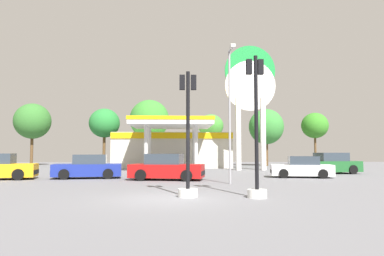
{
  "coord_description": "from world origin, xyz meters",
  "views": [
    {
      "loc": [
        0.28,
        -13.0,
        1.7
      ],
      "look_at": [
        1.17,
        10.1,
        3.22
      ],
      "focal_mm": 33.56,
      "sensor_mm": 36.0,
      "label": 1
    }
  ],
  "objects_px": {
    "car_1": "(302,168)",
    "car_3": "(167,168)",
    "tree_4": "(266,127)",
    "corner_streetlamp": "(230,102)",
    "traffic_signal_0": "(188,152)",
    "tree_0": "(33,121)",
    "car_0": "(88,168)",
    "tree_5": "(315,126)",
    "tree_2": "(149,119)",
    "car_4": "(330,164)",
    "traffic_signal_1": "(256,144)",
    "tree_1": "(104,123)",
    "station_pole_sign": "(250,91)",
    "tree_3": "(211,126)"
  },
  "relations": [
    {
      "from": "car_1",
      "to": "car_3",
      "type": "xyz_separation_m",
      "value": [
        -8.79,
        -1.71,
        0.07
      ]
    },
    {
      "from": "tree_4",
      "to": "corner_streetlamp",
      "type": "distance_m",
      "value": 24.69
    },
    {
      "from": "car_1",
      "to": "tree_4",
      "type": "xyz_separation_m",
      "value": [
        2.38,
        18.85,
        4.01
      ]
    },
    {
      "from": "car_1",
      "to": "traffic_signal_0",
      "type": "relative_size",
      "value": 0.87
    },
    {
      "from": "traffic_signal_0",
      "to": "tree_0",
      "type": "bearing_deg",
      "value": 120.74
    },
    {
      "from": "car_0",
      "to": "tree_5",
      "type": "xyz_separation_m",
      "value": [
        22.16,
        19.24,
        4.12
      ]
    },
    {
      "from": "car_1",
      "to": "corner_streetlamp",
      "type": "bearing_deg",
      "value": -139.4
    },
    {
      "from": "traffic_signal_0",
      "to": "tree_2",
      "type": "relative_size",
      "value": 0.61
    },
    {
      "from": "car_4",
      "to": "traffic_signal_1",
      "type": "xyz_separation_m",
      "value": [
        -8.77,
        -14.07,
        1.23
      ]
    },
    {
      "from": "car_0",
      "to": "car_4",
      "type": "height_order",
      "value": "car_4"
    },
    {
      "from": "car_1",
      "to": "traffic_signal_0",
      "type": "distance_m",
      "value": 12.48
    },
    {
      "from": "car_0",
      "to": "corner_streetlamp",
      "type": "height_order",
      "value": "corner_streetlamp"
    },
    {
      "from": "car_1",
      "to": "tree_1",
      "type": "relative_size",
      "value": 0.6
    },
    {
      "from": "car_0",
      "to": "corner_streetlamp",
      "type": "relative_size",
      "value": 0.62
    },
    {
      "from": "tree_0",
      "to": "tree_5",
      "type": "xyz_separation_m",
      "value": [
        33.94,
        -1.25,
        -0.53
      ]
    },
    {
      "from": "traffic_signal_1",
      "to": "tree_4",
      "type": "height_order",
      "value": "tree_4"
    },
    {
      "from": "car_1",
      "to": "traffic_signal_0",
      "type": "xyz_separation_m",
      "value": [
        -7.73,
        -9.74,
        1.05
      ]
    },
    {
      "from": "traffic_signal_0",
      "to": "tree_1",
      "type": "xyz_separation_m",
      "value": [
        -9.4,
        30.58,
        3.46
      ]
    },
    {
      "from": "tree_4",
      "to": "tree_0",
      "type": "bearing_deg",
      "value": 177.01
    },
    {
      "from": "car_0",
      "to": "corner_streetlamp",
      "type": "xyz_separation_m",
      "value": [
        8.46,
        -4.41,
        3.61
      ]
    },
    {
      "from": "car_1",
      "to": "car_3",
      "type": "distance_m",
      "value": 8.96
    },
    {
      "from": "station_pole_sign",
      "to": "tree_1",
      "type": "bearing_deg",
      "value": 144.38
    },
    {
      "from": "car_3",
      "to": "car_4",
      "type": "xyz_separation_m",
      "value": [
        12.36,
        5.69,
        0.02
      ]
    },
    {
      "from": "traffic_signal_1",
      "to": "tree_5",
      "type": "distance_m",
      "value": 32.27
    },
    {
      "from": "car_4",
      "to": "tree_0",
      "type": "bearing_deg",
      "value": 150.75
    },
    {
      "from": "tree_2",
      "to": "tree_3",
      "type": "height_order",
      "value": "tree_2"
    },
    {
      "from": "car_1",
      "to": "traffic_signal_1",
      "type": "relative_size",
      "value": 0.78
    },
    {
      "from": "tree_1",
      "to": "traffic_signal_0",
      "type": "bearing_deg",
      "value": -72.92
    },
    {
      "from": "tree_3",
      "to": "tree_4",
      "type": "height_order",
      "value": "tree_4"
    },
    {
      "from": "car_4",
      "to": "tree_5",
      "type": "xyz_separation_m",
      "value": [
        4.77,
        15.09,
        4.07
      ]
    },
    {
      "from": "car_1",
      "to": "car_4",
      "type": "height_order",
      "value": "car_4"
    },
    {
      "from": "tree_3",
      "to": "corner_streetlamp",
      "type": "bearing_deg",
      "value": -92.74
    },
    {
      "from": "tree_2",
      "to": "traffic_signal_1",
      "type": "bearing_deg",
      "value": -77.68
    },
    {
      "from": "station_pole_sign",
      "to": "traffic_signal_0",
      "type": "bearing_deg",
      "value": -108.18
    },
    {
      "from": "car_0",
      "to": "tree_1",
      "type": "bearing_deg",
      "value": 98.95
    },
    {
      "from": "car_3",
      "to": "car_4",
      "type": "distance_m",
      "value": 13.6
    },
    {
      "from": "car_3",
      "to": "car_4",
      "type": "relative_size",
      "value": 0.99
    },
    {
      "from": "tree_0",
      "to": "tree_3",
      "type": "distance_m",
      "value": 21.43
    },
    {
      "from": "car_1",
      "to": "tree_3",
      "type": "distance_m",
      "value": 19.65
    },
    {
      "from": "car_1",
      "to": "car_3",
      "type": "height_order",
      "value": "car_3"
    },
    {
      "from": "car_0",
      "to": "car_1",
      "type": "height_order",
      "value": "car_0"
    },
    {
      "from": "tree_3",
      "to": "tree_4",
      "type": "xyz_separation_m",
      "value": [
        6.62,
        0.11,
        -0.06
      ]
    },
    {
      "from": "traffic_signal_1",
      "to": "tree_2",
      "type": "bearing_deg",
      "value": 102.32
    },
    {
      "from": "station_pole_sign",
      "to": "tree_2",
      "type": "distance_m",
      "value": 13.65
    },
    {
      "from": "tree_2",
      "to": "corner_streetlamp",
      "type": "bearing_deg",
      "value": -75.25
    },
    {
      "from": "traffic_signal_0",
      "to": "tree_4",
      "type": "relative_size",
      "value": 0.7
    },
    {
      "from": "tree_2",
      "to": "traffic_signal_0",
      "type": "bearing_deg",
      "value": -82.5
    },
    {
      "from": "car_1",
      "to": "traffic_signal_1",
      "type": "distance_m",
      "value": 11.43
    },
    {
      "from": "tree_1",
      "to": "tree_4",
      "type": "bearing_deg",
      "value": -5.81
    },
    {
      "from": "tree_1",
      "to": "tree_0",
      "type": "bearing_deg",
      "value": -176.46
    }
  ]
}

